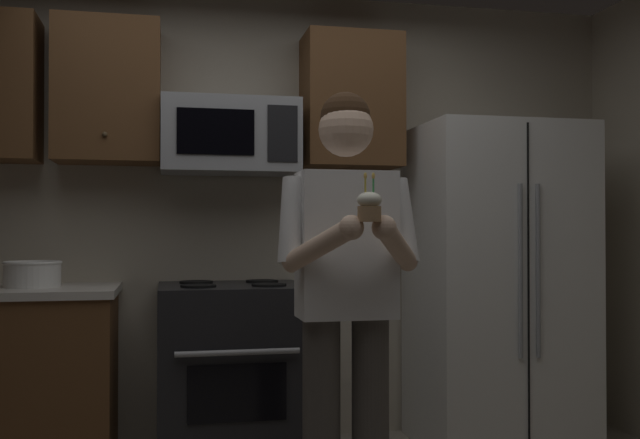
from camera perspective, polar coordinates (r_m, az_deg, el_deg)
wall_back at (r=4.27m, az=-5.42°, el=0.37°), size 4.40×0.10×2.60m
oven_range at (r=3.93m, az=-7.00°, el=-11.80°), size 0.76×0.70×0.93m
microwave at (r=4.01m, az=-7.11°, el=6.47°), size 0.74×0.41×0.40m
refrigerator at (r=4.24m, az=13.79°, el=-5.01°), size 0.90×0.75×1.80m
cabinet_row_upper at (r=4.09m, az=-15.33°, el=9.61°), size 2.78×0.36×0.76m
bowl_large_white at (r=3.95m, az=-21.72°, el=-3.97°), size 0.29×0.29×0.13m
person at (r=2.87m, az=2.12°, el=-5.09°), size 0.60×0.48×1.76m
cupcake at (r=2.55m, az=3.92°, el=1.06°), size 0.09×0.09×0.17m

